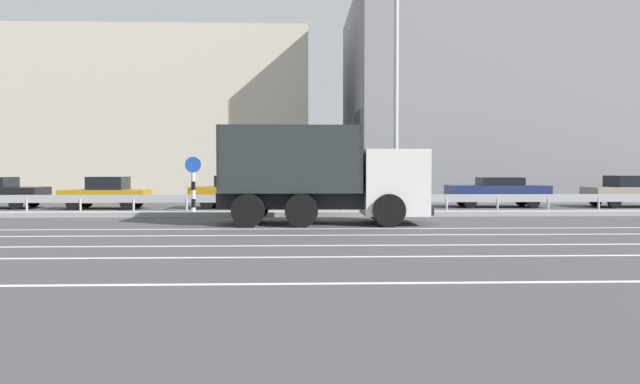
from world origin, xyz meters
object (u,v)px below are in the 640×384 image
object	(u,v)px
parked_car_6	(631,191)
parked_car_3	(240,192)
parked_car_4	(365,192)
parked_car_2	(106,193)
dump_truck	(348,185)
street_lamp_1	(397,93)
median_road_sign	(193,185)
parked_car_5	(497,192)

from	to	relation	value
parked_car_6	parked_car_3	bearing A→B (deg)	-91.19
parked_car_4	parked_car_2	bearing A→B (deg)	93.68
dump_truck	street_lamp_1	bearing A→B (deg)	147.37
dump_truck	parked_car_6	size ratio (longest dim) A/B	1.60
parked_car_2	parked_car_3	bearing A→B (deg)	-86.88
street_lamp_1	parked_car_3	distance (m)	9.23
median_road_sign	parked_car_2	bearing A→B (deg)	134.94
median_road_sign	parked_car_6	bearing A→B (deg)	14.45
dump_truck	street_lamp_1	size ratio (longest dim) A/B	0.81
parked_car_5	parked_car_6	bearing A→B (deg)	-89.47
median_road_sign	parked_car_2	size ratio (longest dim) A/B	0.60
median_road_sign	street_lamp_1	bearing A→B (deg)	-1.87
parked_car_6	street_lamp_1	bearing A→B (deg)	-67.85
median_road_sign	parked_car_6	size ratio (longest dim) A/B	0.54
parked_car_2	parked_car_5	bearing A→B (deg)	-86.94
dump_truck	street_lamp_1	distance (m)	5.19
parked_car_3	parked_car_4	distance (m)	5.89
median_road_sign	parked_car_5	distance (m)	14.64
parked_car_6	dump_truck	bearing A→B (deg)	-60.65
parked_car_3	median_road_sign	bearing A→B (deg)	-11.83
street_lamp_1	parked_car_2	bearing A→B (deg)	158.26
parked_car_2	parked_car_5	world-z (taller)	parked_car_2
parked_car_3	parked_car_2	bearing A→B (deg)	-84.78
street_lamp_1	parked_car_5	bearing A→B (deg)	44.30
dump_truck	parked_car_4	bearing A→B (deg)	170.81
dump_truck	parked_car_5	xyz separation A→B (m)	(7.92, 8.89, -0.55)
parked_car_5	parked_car_6	size ratio (longest dim) A/B	1.11
parked_car_4	dump_truck	bearing A→B (deg)	171.20
parked_car_2	parked_car_3	world-z (taller)	parked_car_3
dump_truck	parked_car_4	distance (m)	8.94
median_road_sign	parked_car_2	world-z (taller)	median_road_sign
parked_car_3	parked_car_4	xyz separation A→B (m)	(5.89, 0.31, -0.03)
street_lamp_1	parked_car_5	world-z (taller)	street_lamp_1
street_lamp_1	parked_car_6	bearing A→B (deg)	23.92
parked_car_3	dump_truck	bearing A→B (deg)	30.32
dump_truck	parked_car_3	distance (m)	9.54
median_road_sign	parked_car_6	distance (m)	20.68
parked_car_3	parked_car_5	world-z (taller)	parked_car_3
parked_car_3	parked_car_6	bearing A→B (deg)	93.75
street_lamp_1	parked_car_6	world-z (taller)	street_lamp_1
parked_car_2	parked_car_4	bearing A→B (deg)	-86.38
median_road_sign	parked_car_4	bearing A→B (deg)	36.22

